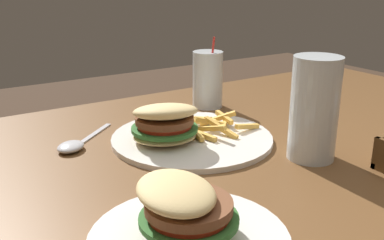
{
  "coord_description": "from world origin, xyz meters",
  "views": [
    {
      "loc": [
        0.43,
        0.51,
        1.08
      ],
      "look_at": [
        -0.01,
        -0.18,
        0.8
      ],
      "focal_mm": 42.0,
      "sensor_mm": 36.0,
      "label": 1
    }
  ],
  "objects_px": {
    "beer_glass": "(316,113)",
    "spoon": "(73,145)",
    "juice_glass": "(208,81)",
    "meal_plate_far": "(186,222)",
    "meal_plate_near": "(180,131)"
  },
  "relations": [
    {
      "from": "meal_plate_near",
      "to": "spoon",
      "type": "height_order",
      "value": "meal_plate_near"
    },
    {
      "from": "meal_plate_near",
      "to": "juice_glass",
      "type": "bearing_deg",
      "value": -135.91
    },
    {
      "from": "beer_glass",
      "to": "meal_plate_far",
      "type": "height_order",
      "value": "beer_glass"
    },
    {
      "from": "juice_glass",
      "to": "meal_plate_near",
      "type": "bearing_deg",
      "value": 44.09
    },
    {
      "from": "beer_glass",
      "to": "juice_glass",
      "type": "xyz_separation_m",
      "value": [
        -0.02,
        -0.37,
        -0.02
      ]
    },
    {
      "from": "meal_plate_far",
      "to": "juice_glass",
      "type": "bearing_deg",
      "value": -126.76
    },
    {
      "from": "meal_plate_near",
      "to": "meal_plate_far",
      "type": "xyz_separation_m",
      "value": [
        0.17,
        0.29,
        0.0
      ]
    },
    {
      "from": "beer_glass",
      "to": "juice_glass",
      "type": "bearing_deg",
      "value": -93.86
    },
    {
      "from": "meal_plate_near",
      "to": "juice_glass",
      "type": "distance_m",
      "value": 0.26
    },
    {
      "from": "meal_plate_far",
      "to": "spoon",
      "type": "bearing_deg",
      "value": -87.16
    },
    {
      "from": "spoon",
      "to": "meal_plate_far",
      "type": "relative_size",
      "value": 0.63
    },
    {
      "from": "beer_glass",
      "to": "meal_plate_far",
      "type": "bearing_deg",
      "value": 17.57
    },
    {
      "from": "spoon",
      "to": "meal_plate_far",
      "type": "xyz_separation_m",
      "value": [
        -0.02,
        0.37,
        0.02
      ]
    },
    {
      "from": "meal_plate_near",
      "to": "meal_plate_far",
      "type": "distance_m",
      "value": 0.33
    },
    {
      "from": "beer_glass",
      "to": "spoon",
      "type": "relative_size",
      "value": 1.17
    }
  ]
}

